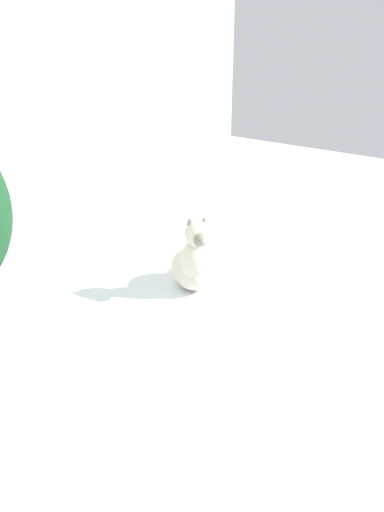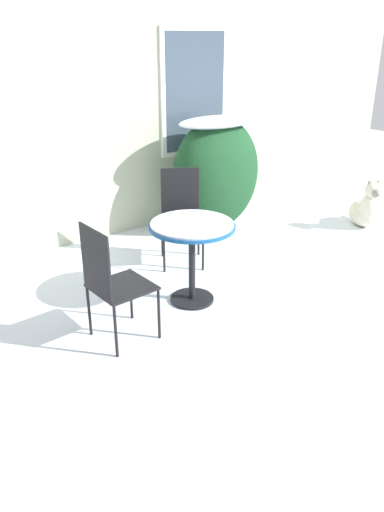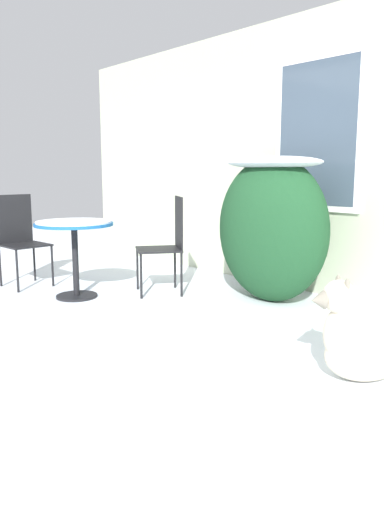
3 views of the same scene
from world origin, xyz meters
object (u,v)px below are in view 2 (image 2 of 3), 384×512
at_px(patio_chair_near_table, 181,213).
at_px(patio_table, 192,238).
at_px(patio_chair_far_side, 112,280).
at_px(dog, 365,209).

bearing_deg(patio_chair_near_table, patio_table, -88.66).
height_order(patio_chair_near_table, patio_chair_far_side, same).
distance_m(patio_chair_near_table, dog, 2.61).
xyz_separation_m(patio_chair_far_side, dog, (3.90, 0.45, -0.32)).
bearing_deg(patio_table, dog, 5.15).
bearing_deg(dog, patio_chair_far_side, -142.66).
xyz_separation_m(patio_table, patio_chair_far_side, (-0.91, -0.18, -0.09)).
xyz_separation_m(patio_chair_near_table, dog, (2.54, -0.55, -0.32)).
height_order(patio_chair_near_table, dog, patio_chair_near_table).
bearing_deg(patio_chair_near_table, dog, 17.91).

